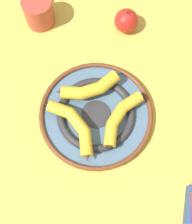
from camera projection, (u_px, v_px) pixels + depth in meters
ground_plane at (104, 106)px, 0.89m from camera, size 2.80×2.80×0.00m
decorative_bowl at (96, 114)px, 0.87m from camera, size 0.32×0.32×0.03m
banana_a at (89, 89)px, 0.86m from camera, size 0.18×0.09×0.04m
banana_b at (120, 116)px, 0.83m from camera, size 0.18×0.09×0.03m
banana_c at (75, 126)px, 0.82m from camera, size 0.07×0.20×0.03m
coffee_mug at (38, 10)px, 0.94m from camera, size 0.09×0.14×0.09m
apple at (126, 21)px, 0.94m from camera, size 0.07×0.07×0.08m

